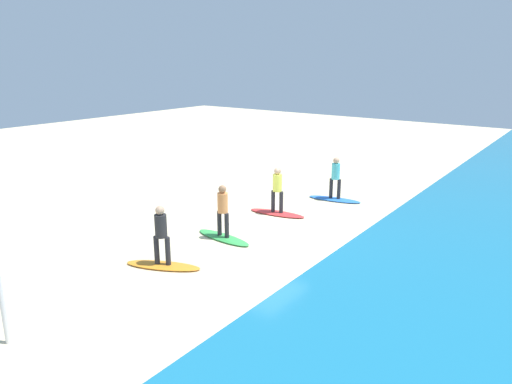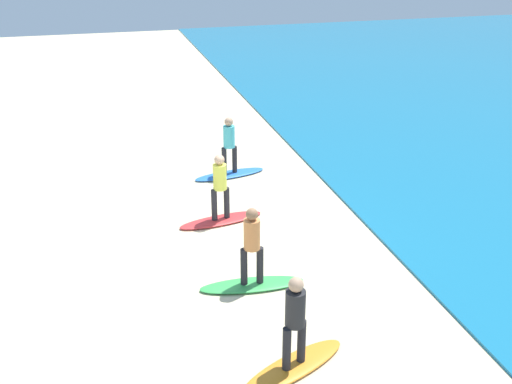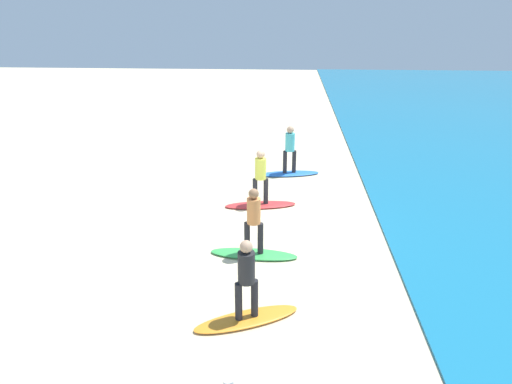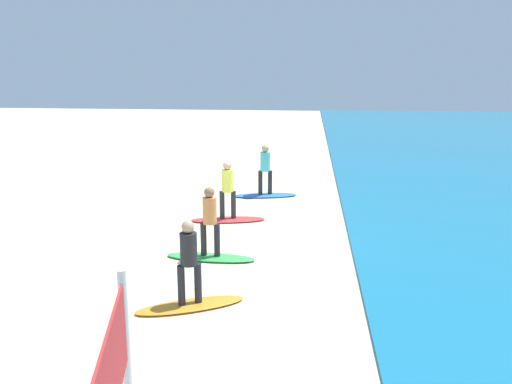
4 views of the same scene
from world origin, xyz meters
name	(u,v)px [view 3 (image 3 of 4)]	position (x,y,z in m)	size (l,w,h in m)	color
ground_plane	(270,226)	(0.00, 0.00, 0.00)	(60.00, 60.00, 0.00)	beige
surfboard_blue	(289,174)	(-4.14, 0.55, 0.04)	(2.10, 0.56, 0.09)	blue
surfer_blue	(290,146)	(-4.14, 0.55, 1.04)	(0.32, 0.46, 1.64)	#232328
surfboard_red	(260,205)	(-1.34, -0.31, 0.04)	(2.10, 0.56, 0.09)	red
surfer_red	(261,173)	(-1.34, -0.31, 1.04)	(0.32, 0.46, 1.64)	#232328
surfboard_green	(254,254)	(1.65, -0.33, 0.04)	(2.10, 0.56, 0.09)	green
surfer_green	(254,217)	(1.65, -0.33, 1.04)	(0.32, 0.46, 1.64)	#232328
surfboard_orange	(247,319)	(4.19, -0.31, 0.04)	(2.10, 0.56, 0.09)	orange
surfer_orange	(246,274)	(4.19, -0.31, 1.04)	(0.32, 0.43, 1.64)	#232328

